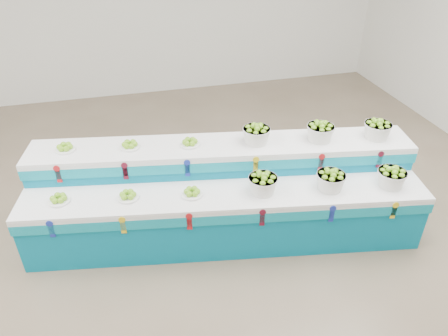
{
  "coord_description": "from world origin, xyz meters",
  "views": [
    {
      "loc": [
        -0.27,
        -3.27,
        3.41
      ],
      "look_at": [
        0.71,
        0.52,
        0.87
      ],
      "focal_mm": 33.84,
      "sensor_mm": 36.0,
      "label": 1
    }
  ],
  "objects_px": {
    "basket_lower_left": "(263,183)",
    "basket_upper_right": "(377,129)",
    "plate_upper_mid": "(130,144)",
    "display_stand": "(224,194)"
  },
  "relations": [
    {
      "from": "basket_lower_left",
      "to": "basket_upper_right",
      "type": "height_order",
      "value": "basket_upper_right"
    },
    {
      "from": "plate_upper_mid",
      "to": "basket_upper_right",
      "type": "distance_m",
      "value": 2.84
    },
    {
      "from": "display_stand",
      "to": "plate_upper_mid",
      "type": "distance_m",
      "value": 1.21
    },
    {
      "from": "display_stand",
      "to": "basket_upper_right",
      "type": "bearing_deg",
      "value": 8.59
    },
    {
      "from": "plate_upper_mid",
      "to": "basket_upper_right",
      "type": "xyz_separation_m",
      "value": [
        2.8,
        -0.48,
        0.07
      ]
    },
    {
      "from": "plate_upper_mid",
      "to": "basket_upper_right",
      "type": "height_order",
      "value": "basket_upper_right"
    },
    {
      "from": "basket_lower_left",
      "to": "plate_upper_mid",
      "type": "xyz_separation_m",
      "value": [
        -1.32,
        0.78,
        0.23
      ]
    },
    {
      "from": "basket_lower_left",
      "to": "basket_upper_right",
      "type": "relative_size",
      "value": 1.0
    },
    {
      "from": "display_stand",
      "to": "plate_upper_mid",
      "type": "bearing_deg",
      "value": 165.24
    },
    {
      "from": "display_stand",
      "to": "basket_upper_right",
      "type": "relative_size",
      "value": 14.11
    }
  ]
}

